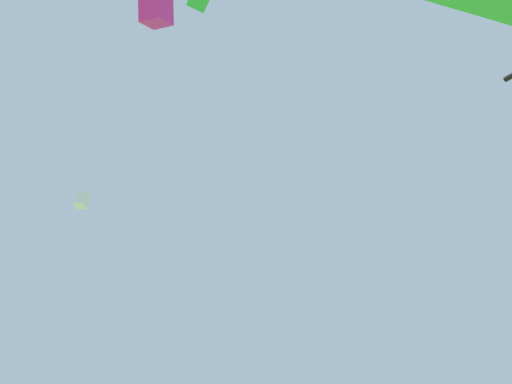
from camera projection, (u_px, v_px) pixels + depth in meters
The scene contains 3 objects.
distant_kite_magenta_far_center at pixel (156, 4), 14.62m from camera, with size 1.17×1.21×1.35m.
distant_kite_white_low_right at pixel (83, 200), 34.58m from camera, with size 1.09×1.04×1.21m.
distant_kite_green_overhead_distant at pixel (199, 1), 20.30m from camera, with size 1.03×1.00×0.40m.
Camera 1 is at (-1.77, -0.74, 0.75)m, focal length 37.55 mm.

